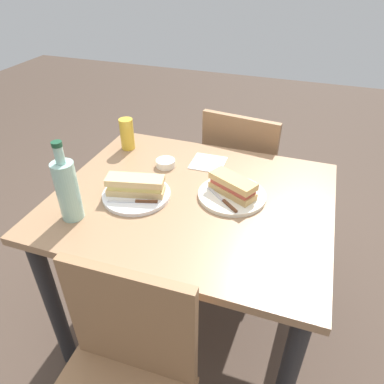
% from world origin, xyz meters
% --- Properties ---
extents(ground_plane, '(8.00, 8.00, 0.00)m').
position_xyz_m(ground_plane, '(0.00, 0.00, 0.00)').
color(ground_plane, '#47382D').
extents(dining_table, '(1.02, 0.84, 0.74)m').
position_xyz_m(dining_table, '(0.00, 0.00, 0.62)').
color(dining_table, '#997251').
rests_on(dining_table, ground).
extents(chair_near, '(0.45, 0.45, 0.86)m').
position_xyz_m(chair_near, '(-0.07, -0.62, 0.50)').
color(chair_near, '#936B47').
rests_on(chair_near, ground).
extents(plate_near, '(0.25, 0.25, 0.01)m').
position_xyz_m(plate_near, '(0.20, 0.07, 0.75)').
color(plate_near, white).
rests_on(plate_near, dining_table).
extents(baguette_sandwich_near, '(0.22, 0.12, 0.07)m').
position_xyz_m(baguette_sandwich_near, '(0.20, 0.07, 0.79)').
color(baguette_sandwich_near, '#DBB77A').
rests_on(baguette_sandwich_near, plate_near).
extents(knife_near, '(0.18, 0.06, 0.01)m').
position_xyz_m(knife_near, '(0.17, 0.12, 0.76)').
color(knife_near, silver).
rests_on(knife_near, plate_near).
extents(plate_far, '(0.25, 0.25, 0.01)m').
position_xyz_m(plate_far, '(-0.14, -0.05, 0.75)').
color(plate_far, silver).
rests_on(plate_far, dining_table).
extents(baguette_sandwich_far, '(0.19, 0.14, 0.07)m').
position_xyz_m(baguette_sandwich_far, '(-0.14, -0.05, 0.79)').
color(baguette_sandwich_far, tan).
rests_on(baguette_sandwich_far, plate_far).
extents(knife_far, '(0.14, 0.13, 0.01)m').
position_xyz_m(knife_far, '(-0.12, 0.01, 0.76)').
color(knife_far, silver).
rests_on(knife_far, plate_far).
extents(water_bottle, '(0.07, 0.07, 0.29)m').
position_xyz_m(water_bottle, '(0.35, 0.25, 0.86)').
color(water_bottle, '#99C6B7').
rests_on(water_bottle, dining_table).
extents(beer_glass, '(0.06, 0.06, 0.14)m').
position_xyz_m(beer_glass, '(0.40, -0.27, 0.82)').
color(beer_glass, gold).
rests_on(beer_glass, dining_table).
extents(olive_bowl, '(0.08, 0.08, 0.03)m').
position_xyz_m(olive_bowl, '(0.18, -0.17, 0.76)').
color(olive_bowl, silver).
rests_on(olive_bowl, dining_table).
extents(paper_napkin, '(0.14, 0.14, 0.00)m').
position_xyz_m(paper_napkin, '(0.02, -0.26, 0.75)').
color(paper_napkin, white).
rests_on(paper_napkin, dining_table).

